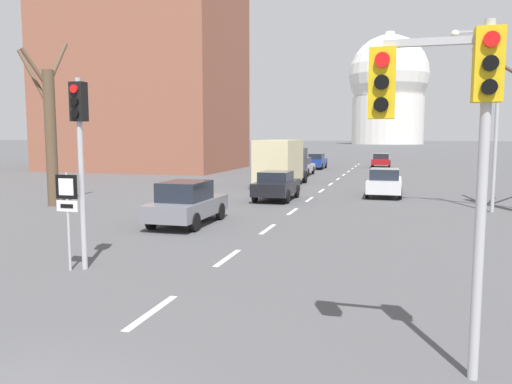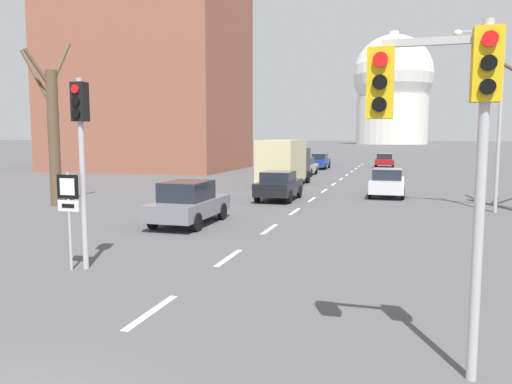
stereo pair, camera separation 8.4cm
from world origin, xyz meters
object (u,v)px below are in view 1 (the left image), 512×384
Objects in this scene: sedan_far_left at (276,185)px; sedan_distant_centre at (187,203)px; sedan_near_right at (301,166)px; sedan_far_right at (317,161)px; sedan_near_left at (381,160)px; traffic_signal_near_right at (448,113)px; street_lamp_right at (488,100)px; delivery_truck at (282,161)px; sedan_mid_centre at (384,182)px; traffic_signal_near_left at (80,137)px; route_sign_post at (67,204)px.

sedan_distant_centre is (-1.59, -8.16, 0.04)m from sedan_far_left.
sedan_far_right is at bearing 89.85° from sedan_near_right.
traffic_signal_near_right is at bearing -87.35° from sedan_near_left.
street_lamp_right reaches higher than delivery_truck.
sedan_mid_centre is at bearing -72.09° from sedan_far_right.
sedan_near_right is at bearing 90.82° from sedan_distant_centre.
sedan_mid_centre is (1.00, -27.26, -0.01)m from sedan_near_left.
traffic_signal_near_left reaches higher than sedan_distant_centre.
sedan_far_left reaches higher than sedan_near_left.
route_sign_post is at bearing -130.64° from street_lamp_right.
traffic_signal_near_left is 15.16m from sedan_far_left.
delivery_truck is (-6.86, 3.92, 0.91)m from sedan_mid_centre.
street_lamp_right is 32.86m from sedan_near_left.
street_lamp_right is at bearing -37.96° from delivery_truck.
delivery_truck reaches higher than sedan_distant_centre.
delivery_truck is (0.11, 22.14, -1.65)m from traffic_signal_near_left.
sedan_near_left is (5.97, 45.48, -2.55)m from traffic_signal_near_left.
traffic_signal_near_right is at bearing -69.91° from sedan_far_left.
sedan_near_right is at bearing 90.35° from route_sign_post.
street_lamp_right is 1.83× the size of sedan_mid_centre.
sedan_near_right is at bearing 93.32° from delivery_truck.
sedan_distant_centre is at bearing -90.80° from delivery_truck.
sedan_far_right is at bearing -146.00° from sedan_near_left.
traffic_signal_near_right reaches higher than sedan_near_right.
traffic_signal_near_right is 27.06m from delivery_truck.
street_lamp_right is 7.79m from sedan_mid_centre.
sedan_mid_centre is at bearing 93.33° from traffic_signal_near_right.
street_lamp_right is 1.77× the size of sedan_near_right.
sedan_near_right is 1.12× the size of sedan_far_left.
sedan_near_left is at bearing 81.10° from sedan_distant_centre.
sedan_near_left is 14.81m from sedan_near_right.
sedan_mid_centre is 1.09× the size of sedan_far_left.
route_sign_post reaches higher than sedan_distant_centre.
traffic_signal_near_left reaches higher than delivery_truck.
sedan_mid_centre is at bearing 31.45° from sedan_far_left.
sedan_mid_centre is at bearing 58.45° from sedan_distant_centre.
traffic_signal_near_right is 9.36m from route_sign_post.
traffic_signal_near_right is 0.61× the size of street_lamp_right.
sedan_mid_centre is (7.44, -13.93, -0.01)m from sedan_near_right.
sedan_far_left is at bearing -148.55° from sedan_mid_centre.
traffic_signal_near_right is 49.21m from sedan_near_left.
sedan_near_right is 1.03× the size of sedan_mid_centre.
sedan_near_left is 7.74m from sedan_far_right.
sedan_far_left is 0.88× the size of sedan_far_right.
traffic_signal_near_right is 17.27m from street_lamp_right.
sedan_far_left is (1.95, -17.28, 0.00)m from sedan_near_right.
sedan_distant_centre is 0.60× the size of delivery_truck.
sedan_near_left is (-2.27, 49.07, -2.88)m from traffic_signal_near_right.
route_sign_post is at bearing -89.65° from sedan_near_right.
route_sign_post reaches higher than sedan_near_left.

